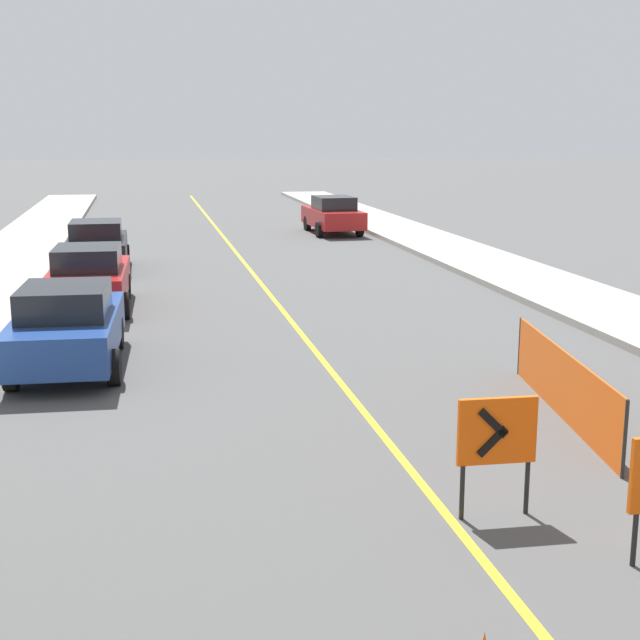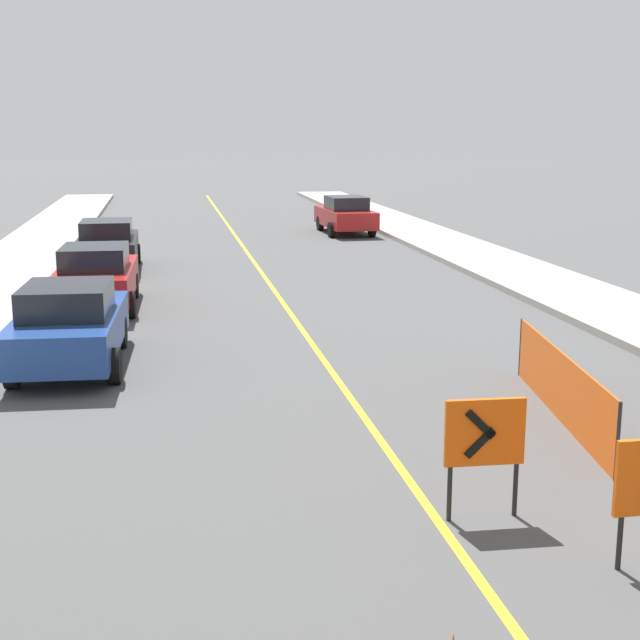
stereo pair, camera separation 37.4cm
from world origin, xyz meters
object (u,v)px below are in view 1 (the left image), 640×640
at_px(arrow_barricade_primary, 497,436).
at_px(parked_car_curb_mid, 89,278).
at_px(parked_car_curb_near, 67,327).
at_px(parked_car_opposite_side, 333,215).
at_px(parked_car_curb_far, 97,246).

relative_size(arrow_barricade_primary, parked_car_curb_mid, 0.33).
bearing_deg(parked_car_curb_near, parked_car_curb_mid, 91.59).
distance_m(arrow_barricade_primary, parked_car_curb_near, 9.29).
bearing_deg(parked_car_opposite_side, arrow_barricade_primary, -101.03).
bearing_deg(arrow_barricade_primary, parked_car_curb_far, 107.11).
bearing_deg(arrow_barricade_primary, parked_car_curb_mid, 113.40).
bearing_deg(parked_car_curb_mid, parked_car_opposite_side, 59.80).
bearing_deg(parked_car_curb_mid, arrow_barricade_primary, -66.88).
xyz_separation_m(arrow_barricade_primary, parked_car_curb_mid, (-5.15, 13.24, -0.17)).
relative_size(arrow_barricade_primary, parked_car_curb_far, 0.33).
height_order(parked_car_curb_mid, parked_car_curb_far, same).
distance_m(parked_car_curb_mid, parked_car_opposite_side, 17.59).
bearing_deg(parked_car_curb_far, parked_car_curb_mid, -89.20).
xyz_separation_m(parked_car_curb_near, parked_car_curb_far, (0.03, 11.89, 0.00)).
height_order(parked_car_curb_near, parked_car_opposite_side, same).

